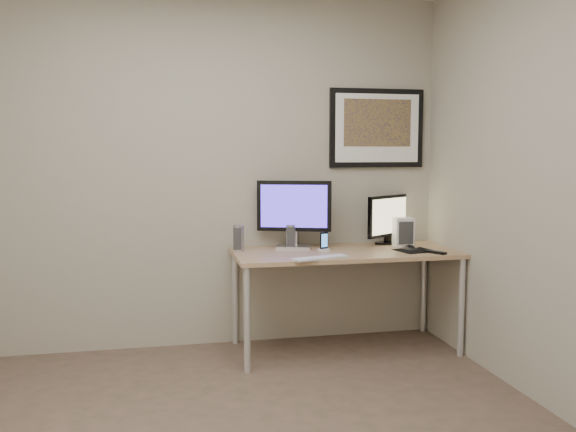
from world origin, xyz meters
name	(u,v)px	position (x,y,z in m)	size (l,w,h in m)	color
room	(216,113)	(0.00, 0.45, 1.64)	(3.60, 3.60, 3.60)	white
desk	(345,260)	(1.00, 1.35, 0.66)	(1.60, 0.70, 0.73)	olive
framed_art	(377,128)	(1.35, 1.68, 1.62)	(0.75, 0.04, 0.60)	black
monitor_large	(294,211)	(0.67, 1.55, 1.01)	(0.53, 0.25, 0.50)	#B2B2B7
monitor_tv	(388,218)	(1.42, 1.58, 0.93)	(0.42, 0.29, 0.38)	black
speaker_left	(238,238)	(0.25, 1.49, 0.82)	(0.08, 0.08, 0.19)	#B2B2B7
speaker_right	(291,237)	(0.64, 1.53, 0.82)	(0.07, 0.07, 0.18)	#B2B2B7
phone_dock	(324,241)	(0.85, 1.38, 0.80)	(0.06, 0.06, 0.14)	black
keyboard	(321,258)	(0.74, 1.06, 0.74)	(0.40, 0.11, 0.01)	silver
mousepad	(415,250)	(1.49, 1.24, 0.73)	(0.26, 0.23, 0.00)	black
mouse	(410,247)	(1.47, 1.28, 0.75)	(0.06, 0.10, 0.03)	black
remote	(436,252)	(1.59, 1.10, 0.74)	(0.04, 0.16, 0.02)	black
fan_unit	(403,232)	(1.49, 1.46, 0.84)	(0.14, 0.10, 0.22)	silver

